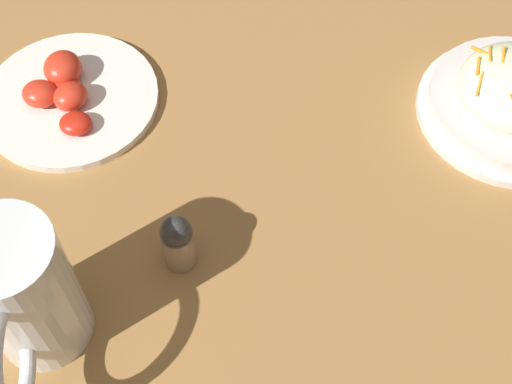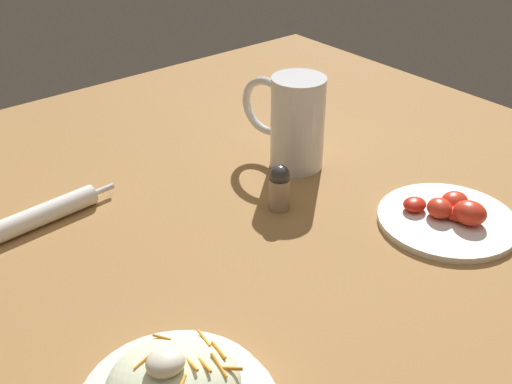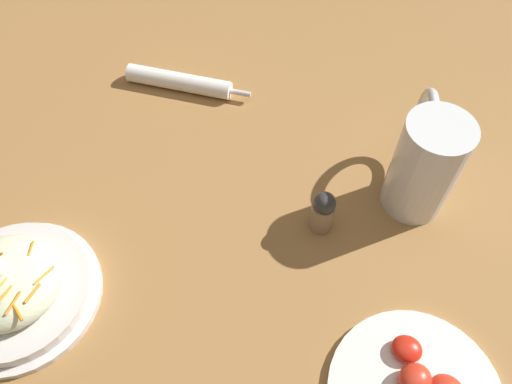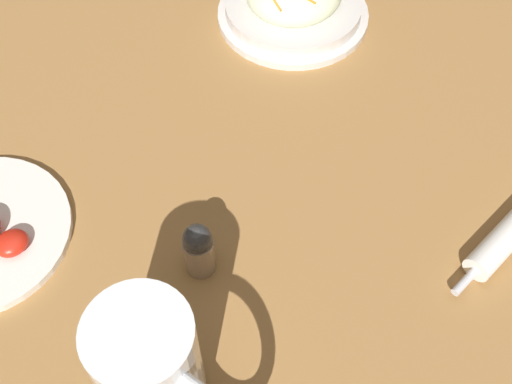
{
  "view_description": "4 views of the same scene",
  "coord_description": "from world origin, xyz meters",
  "views": [
    {
      "loc": [
        0.02,
        -0.39,
        0.64
      ],
      "look_at": [
        -0.03,
        -0.02,
        0.06
      ],
      "focal_mm": 49.79,
      "sensor_mm": 36.0,
      "label": 1
    },
    {
      "loc": [
        0.47,
        0.56,
        0.53
      ],
      "look_at": [
        -0.02,
        -0.03,
        0.08
      ],
      "focal_mm": 45.91,
      "sensor_mm": 36.0,
      "label": 2
    },
    {
      "loc": [
        -0.13,
        0.31,
        0.62
      ],
      "look_at": [
        -0.01,
        -0.05,
        0.07
      ],
      "focal_mm": 35.43,
      "sensor_mm": 36.0,
      "label": 3
    },
    {
      "loc": [
        -0.27,
        -0.37,
        0.63
      ],
      "look_at": [
        -0.01,
        -0.07,
        0.06
      ],
      "focal_mm": 46.03,
      "sensor_mm": 36.0,
      "label": 4
    }
  ],
  "objects": [
    {
      "name": "ground_plane",
      "position": [
        0.0,
        0.0,
        0.0
      ],
      "size": [
        1.43,
        1.43,
        0.0
      ],
      "primitive_type": "plane",
      "color": "#9E703D"
    },
    {
      "name": "beer_mug",
      "position": [
        -0.21,
        -0.16,
        0.07
      ],
      "size": [
        0.09,
        0.16,
        0.16
      ],
      "color": "white",
      "rests_on": "ground_plane"
    },
    {
      "name": "tomato_plate",
      "position": [
        -0.26,
        0.12,
        0.01
      ],
      "size": [
        0.2,
        0.2,
        0.04
      ],
      "color": "white",
      "rests_on": "ground_plane"
    },
    {
      "name": "salt_shaker",
      "position": [
        -0.1,
        -0.07,
        0.04
      ],
      "size": [
        0.03,
        0.03,
        0.07
      ],
      "color": "gray",
      "rests_on": "ground_plane"
    }
  ]
}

